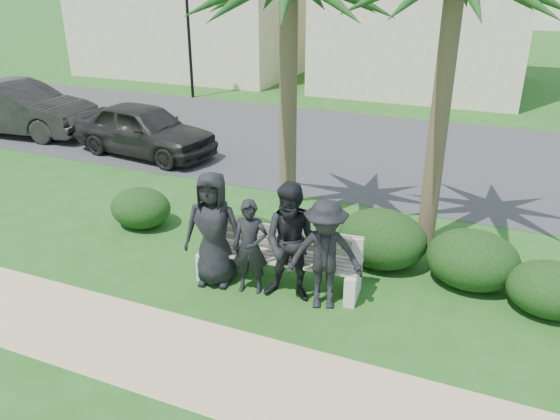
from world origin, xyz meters
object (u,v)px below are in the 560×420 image
(park_bench, at_px, (279,262))
(man_d, at_px, (325,255))
(car_b, at_px, (19,108))
(man_b, at_px, (250,247))
(street_lamp, at_px, (188,19))
(man_c, at_px, (293,243))
(car_a, at_px, (144,130))
(man_a, at_px, (213,229))

(park_bench, bearing_deg, man_d, -24.89)
(car_b, bearing_deg, man_b, -122.24)
(park_bench, distance_m, car_b, 11.88)
(street_lamp, bearing_deg, man_c, -52.88)
(car_a, bearing_deg, street_lamp, 28.62)
(man_c, xyz_separation_m, man_d, (0.51, -0.02, -0.08))
(man_a, xyz_separation_m, car_a, (-5.02, 5.12, -0.24))
(street_lamp, relative_size, man_c, 2.28)
(man_a, xyz_separation_m, car_b, (-9.78, 5.36, -0.15))
(park_bench, xyz_separation_m, car_a, (-6.00, 4.79, 0.29))
(park_bench, relative_size, man_b, 1.73)
(man_c, relative_size, man_d, 1.10)
(man_b, bearing_deg, park_bench, 31.92)
(street_lamp, relative_size, man_d, 2.50)
(park_bench, height_order, man_b, man_b)
(street_lamp, relative_size, man_a, 2.28)
(man_d, distance_m, car_b, 12.78)
(car_b, bearing_deg, car_a, -97.85)
(man_a, bearing_deg, car_b, 139.19)
(man_a, height_order, man_d, man_a)
(car_a, distance_m, car_b, 4.77)
(street_lamp, xyz_separation_m, park_bench, (8.68, -11.64, -2.53))
(park_bench, distance_m, man_a, 1.16)
(man_c, bearing_deg, park_bench, 133.01)
(man_b, height_order, car_a, man_b)
(street_lamp, xyz_separation_m, car_b, (-2.07, -6.61, -2.15))
(man_b, distance_m, man_c, 0.70)
(man_b, height_order, car_b, car_b)
(street_lamp, relative_size, car_b, 0.89)
(park_bench, bearing_deg, man_a, -166.77)
(man_a, relative_size, man_d, 1.09)
(park_bench, xyz_separation_m, man_d, (0.86, -0.31, 0.45))
(street_lamp, bearing_deg, man_d, -51.39)
(man_b, xyz_separation_m, car_a, (-5.66, 5.13, -0.06))
(man_d, xyz_separation_m, car_a, (-6.85, 5.10, -0.16))
(man_d, bearing_deg, car_a, 123.93)
(park_bench, relative_size, man_a, 1.41)
(man_c, distance_m, car_a, 8.13)
(man_b, distance_m, car_a, 7.64)
(man_a, xyz_separation_m, man_b, (0.64, -0.02, -0.17))
(street_lamp, relative_size, car_a, 1.04)
(street_lamp, height_order, car_b, street_lamp)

